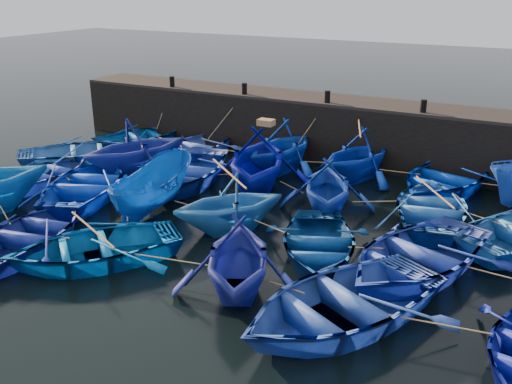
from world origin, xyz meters
The scene contains 31 objects.
ground centered at (0.00, 0.00, 0.00)m, with size 120.00×120.00×0.00m, color black.
quay_wall centered at (0.00, 10.50, 1.25)m, with size 26.00×2.50×2.50m, color black.
quay_top centered at (0.00, 10.50, 2.56)m, with size 26.00×2.50×0.12m, color black.
bollard_0 centered at (-8.00, 9.60, 2.87)m, with size 0.24×0.24×0.50m, color black.
bollard_1 centered at (-4.00, 9.60, 2.87)m, with size 0.24×0.24×0.50m, color black.
bollard_2 centered at (0.00, 9.60, 2.87)m, with size 0.24×0.24×0.50m, color black.
bollard_3 centered at (4.00, 9.60, 2.87)m, with size 0.24×0.24×0.50m, color black.
boat_0 centered at (-8.72, 7.91, 0.46)m, with size 3.19×4.45×0.92m, color navy.
boat_1 centered at (-5.45, 7.49, 0.48)m, with size 3.33×4.66×0.97m, color blue.
boat_2 centered at (-1.14, 7.55, 1.10)m, with size 3.61×4.18×2.20m, color #052F9C.
boat_3 centered at (1.98, 8.02, 1.05)m, with size 3.45×4.00×2.10m, color #042697.
boat_4 centered at (5.34, 8.18, 0.56)m, with size 3.84×5.37×1.11m, color #012EA0.
boat_6 centered at (-9.24, 4.45, 0.53)m, with size 3.64×5.09×1.06m, color #295EB5.
boat_7 centered at (-6.11, 4.40, 1.17)m, with size 3.84×4.46×2.34m, color navy.
boat_8 centered at (-3.70, 4.25, 0.58)m, with size 4.02×5.62×1.17m, color #2647B6.
boat_9 centered at (-0.82, 4.95, 1.29)m, with size 4.23×4.91×2.58m, color #000783.
boat_10 centered at (2.19, 4.24, 1.01)m, with size 3.30×3.83×2.01m, color #10349B.
boat_11 centered at (5.52, 5.15, 0.51)m, with size 3.50×4.90×1.02m, color #1E54A2.
boat_13 centered at (-8.52, 1.83, 0.44)m, with size 3.03×4.24×0.88m, color navy.
boat_14 centered at (-5.99, 1.44, 0.54)m, with size 3.73×5.21×1.08m, color #0933C7.
boat_15 centered at (-3.09, 1.51, 0.85)m, with size 1.66×4.40×1.70m, color #063E8E.
boat_16 centered at (0.03, 1.36, 0.96)m, with size 3.13×3.63×1.91m, color #1D5DA6.
boat_17 centered at (3.21, 0.91, 0.46)m, with size 3.20×4.48×0.93m, color navy.
boat_18 centered at (5.90, 1.29, 0.56)m, with size 3.89×5.43×1.13m, color #20379C.
boat_21 centered at (-4.56, -2.40, 0.48)m, with size 3.32×4.64×0.96m, color navy.
boat_22 centered at (-2.23, -2.29, 0.50)m, with size 3.46×4.84×1.00m, color #0256A0.
boat_23 centered at (2.16, -1.82, 1.02)m, with size 3.34×3.88×2.04m, color navy.
boat_24 centered at (4.93, -1.94, 0.57)m, with size 3.96×5.53×1.15m, color #2345A6.
wooden_crate centered at (-0.52, 4.95, 2.69)m, with size 0.57×0.41×0.22m, color olive.
mooring_ropes centered at (0.18, 4.95, 0.88)m, with size 17.23×11.95×2.10m.
loose_oars centered at (1.33, 3.06, 1.54)m, with size 10.01×12.39×1.16m.
Camera 1 is at (8.55, -12.86, 7.52)m, focal length 40.00 mm.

